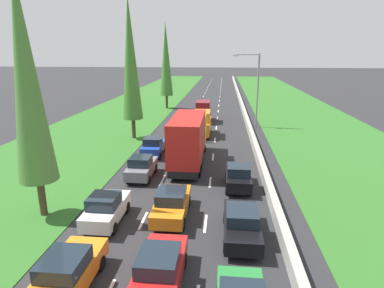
# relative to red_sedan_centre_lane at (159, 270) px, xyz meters

# --- Properties ---
(ground_plane) EXTENTS (300.00, 300.00, 0.00)m
(ground_plane) POSITION_rel_red_sedan_centre_lane_xyz_m (-0.21, 50.28, -0.81)
(ground_plane) COLOR #28282B
(ground_plane) RESTS_ON ground
(grass_verge_left) EXTENTS (14.00, 140.00, 0.04)m
(grass_verge_left) POSITION_rel_red_sedan_centre_lane_xyz_m (-12.86, 50.28, -0.79)
(grass_verge_left) COLOR #2D6623
(grass_verge_left) RESTS_ON ground
(grass_verge_right) EXTENTS (14.00, 140.00, 0.04)m
(grass_verge_right) POSITION_rel_red_sedan_centre_lane_xyz_m (14.14, 50.28, -0.79)
(grass_verge_right) COLOR #2D6623
(grass_verge_right) RESTS_ON ground
(median_barrier) EXTENTS (0.44, 120.00, 0.85)m
(median_barrier) POSITION_rel_red_sedan_centre_lane_xyz_m (5.49, 50.28, -0.39)
(median_barrier) COLOR #9E9B93
(median_barrier) RESTS_ON ground
(lane_markings) EXTENTS (3.64, 116.00, 0.01)m
(lane_markings) POSITION_rel_red_sedan_centre_lane_xyz_m (-0.21, 50.28, -0.81)
(lane_markings) COLOR white
(lane_markings) RESTS_ON ground
(red_sedan_centre_lane) EXTENTS (1.82, 4.50, 1.64)m
(red_sedan_centre_lane) POSITION_rel_red_sedan_centre_lane_xyz_m (0.00, 0.00, 0.00)
(red_sedan_centre_lane) COLOR red
(red_sedan_centre_lane) RESTS_ON ground
(orange_sedan_centre_lane) EXTENTS (1.82, 4.50, 1.64)m
(orange_sedan_centre_lane) POSITION_rel_red_sedan_centre_lane_xyz_m (-0.44, 5.93, 0.00)
(orange_sedan_centre_lane) COLOR orange
(orange_sedan_centre_lane) RESTS_ON ground
(orange_sedan_left_lane) EXTENTS (1.82, 4.50, 1.64)m
(orange_sedan_left_lane) POSITION_rel_red_sedan_centre_lane_xyz_m (-3.55, -0.56, 0.00)
(orange_sedan_left_lane) COLOR orange
(orange_sedan_left_lane) RESTS_ON ground
(red_box_truck_centre_lane) EXTENTS (2.46, 9.40, 4.18)m
(red_box_truck_centre_lane) POSITION_rel_red_sedan_centre_lane_xyz_m (-0.45, 15.36, 1.37)
(red_box_truck_centre_lane) COLOR black
(red_box_truck_centre_lane) RESTS_ON ground
(white_hatchback_left_lane) EXTENTS (1.74, 3.90, 1.72)m
(white_hatchback_left_lane) POSITION_rel_red_sedan_centre_lane_xyz_m (-3.91, 4.89, 0.02)
(white_hatchback_left_lane) COLOR white
(white_hatchback_left_lane) RESTS_ON ground
(grey_hatchback_left_lane) EXTENTS (1.74, 3.90, 1.72)m
(grey_hatchback_left_lane) POSITION_rel_red_sedan_centre_lane_xyz_m (-3.62, 11.72, 0.02)
(grey_hatchback_left_lane) COLOR slate
(grey_hatchback_left_lane) RESTS_ON ground
(orange_van_centre_lane) EXTENTS (1.96, 4.90, 2.82)m
(orange_van_centre_lane) POSITION_rel_red_sedan_centre_lane_xyz_m (-0.00, 25.16, 0.59)
(orange_van_centre_lane) COLOR orange
(orange_van_centre_lane) RESTS_ON ground
(maroon_van_centre_lane) EXTENTS (1.96, 4.90, 2.82)m
(maroon_van_centre_lane) POSITION_rel_red_sedan_centre_lane_xyz_m (-0.33, 32.90, 0.59)
(maroon_van_centre_lane) COLOR maroon
(maroon_van_centre_lane) RESTS_ON ground
(blue_hatchback_left_lane) EXTENTS (1.74, 3.90, 1.72)m
(blue_hatchback_left_lane) POSITION_rel_red_sedan_centre_lane_xyz_m (-3.90, 17.35, 0.02)
(blue_hatchback_left_lane) COLOR #1E47B7
(blue_hatchback_left_lane) RESTS_ON ground
(black_sedan_right_lane) EXTENTS (1.82, 4.50, 1.64)m
(black_sedan_right_lane) POSITION_rel_red_sedan_centre_lane_xyz_m (3.42, 4.03, 0.00)
(black_sedan_right_lane) COLOR black
(black_sedan_right_lane) RESTS_ON ground
(black_hatchback_right_lane) EXTENTS (1.74, 3.90, 1.72)m
(black_hatchback_right_lane) POSITION_rel_red_sedan_centre_lane_xyz_m (3.49, 10.45, 0.02)
(black_hatchback_right_lane) COLOR black
(black_hatchback_right_lane) RESTS_ON ground
(poplar_tree_nearest) EXTENTS (2.14, 2.14, 13.65)m
(poplar_tree_nearest) POSITION_rel_red_sedan_centre_lane_xyz_m (-7.85, 5.40, 7.06)
(poplar_tree_nearest) COLOR #4C3823
(poplar_tree_nearest) RESTS_ON ground
(poplar_tree_second) EXTENTS (2.17, 2.17, 14.71)m
(poplar_tree_second) POSITION_rel_red_sedan_centre_lane_xyz_m (-7.33, 23.22, 7.59)
(poplar_tree_second) COLOR #4C3823
(poplar_tree_second) RESTS_ON ground
(poplar_tree_third) EXTENTS (2.15, 2.15, 13.81)m
(poplar_tree_third) POSITION_rel_red_sedan_centre_lane_xyz_m (-7.13, 43.39, 7.14)
(poplar_tree_third) COLOR #4C3823
(poplar_tree_third) RESTS_ON ground
(street_light_mast) EXTENTS (3.20, 0.28, 9.00)m
(street_light_mast) POSITION_rel_red_sedan_centre_lane_xyz_m (6.14, 30.14, 4.42)
(street_light_mast) COLOR gray
(street_light_mast) RESTS_ON ground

